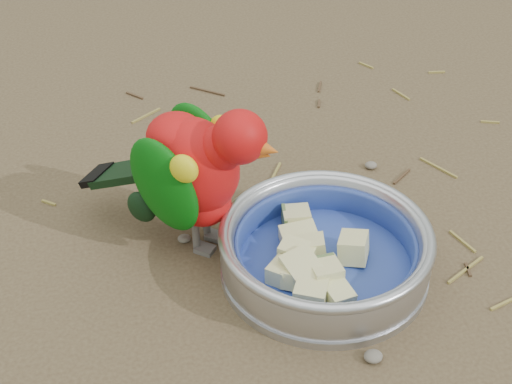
{
  "coord_description": "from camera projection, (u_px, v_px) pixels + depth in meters",
  "views": [
    {
      "loc": [
        -0.21,
        -0.66,
        0.61
      ],
      "look_at": [
        -0.05,
        0.03,
        0.08
      ],
      "focal_mm": 55.0,
      "sensor_mm": 36.0,
      "label": 1
    }
  ],
  "objects": [
    {
      "name": "bowl_wall",
      "position": [
        326.0,
        248.0,
        0.87
      ],
      "size": [
        0.24,
        0.24,
        0.04
      ],
      "primitive_type": null,
      "color": "#B2B2BA",
      "rests_on": "food_bowl"
    },
    {
      "name": "fruit_wedges",
      "position": [
        325.0,
        252.0,
        0.88
      ],
      "size": [
        0.14,
        0.14,
        0.03
      ],
      "primitive_type": null,
      "color": "beige",
      "rests_on": "food_bowl"
    },
    {
      "name": "food_bowl",
      "position": [
        324.0,
        268.0,
        0.89
      ],
      "size": [
        0.24,
        0.24,
        0.02
      ],
      "primitive_type": "cylinder",
      "color": "#B2B2BA",
      "rests_on": "ground"
    },
    {
      "name": "ground_debris",
      "position": [
        278.0,
        239.0,
        0.94
      ],
      "size": [
        0.9,
        0.8,
        0.01
      ],
      "primitive_type": null,
      "color": "olive",
      "rests_on": "ground"
    },
    {
      "name": "lory_parrot",
      "position": [
        195.0,
        178.0,
        0.88
      ],
      "size": [
        0.25,
        0.23,
        0.19
      ],
      "primitive_type": null,
      "rotation": [
        0.0,
        0.0,
        -2.25
      ],
      "color": "red",
      "rests_on": "ground"
    },
    {
      "name": "ground",
      "position": [
        304.0,
        258.0,
        0.91
      ],
      "size": [
        60.0,
        60.0,
        0.0
      ],
      "primitive_type": "plane",
      "color": "brown"
    }
  ]
}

